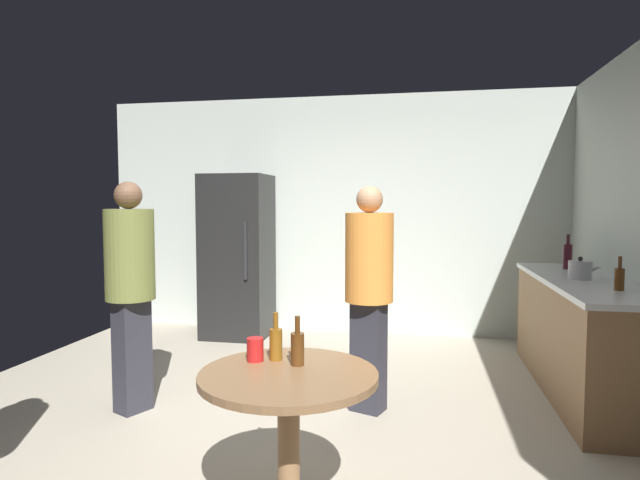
# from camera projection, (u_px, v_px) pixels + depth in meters

# --- Properties ---
(ground_plane) EXTENTS (5.20, 5.20, 0.10)m
(ground_plane) POSITION_uv_depth(u_px,v_px,m) (266.00, 429.00, 3.56)
(ground_plane) COLOR #B2A893
(wall_back) EXTENTS (5.32, 0.06, 2.70)m
(wall_back) POSITION_uv_depth(u_px,v_px,m) (331.00, 215.00, 6.04)
(wall_back) COLOR beige
(wall_back) RESTS_ON ground_plane
(refrigerator) EXTENTS (0.70, 0.68, 1.80)m
(refrigerator) POSITION_uv_depth(u_px,v_px,m) (238.00, 256.00, 5.83)
(refrigerator) COLOR black
(refrigerator) RESTS_ON ground_plane
(kitchen_counter) EXTENTS (0.64, 2.17, 0.90)m
(kitchen_counter) POSITION_uv_depth(u_px,v_px,m) (584.00, 336.00, 4.07)
(kitchen_counter) COLOR olive
(kitchen_counter) RESTS_ON ground_plane
(kettle) EXTENTS (0.24, 0.17, 0.18)m
(kettle) POSITION_uv_depth(u_px,v_px,m) (580.00, 270.00, 4.03)
(kettle) COLOR #B2B2B7
(kettle) RESTS_ON kitchen_counter
(wine_bottle_on_counter) EXTENTS (0.08, 0.08, 0.31)m
(wine_bottle_on_counter) POSITION_uv_depth(u_px,v_px,m) (568.00, 256.00, 4.65)
(wine_bottle_on_counter) COLOR #3F141E
(wine_bottle_on_counter) RESTS_ON kitchen_counter
(beer_bottle_on_counter) EXTENTS (0.06, 0.06, 0.23)m
(beer_bottle_on_counter) POSITION_uv_depth(u_px,v_px,m) (619.00, 278.00, 3.50)
(beer_bottle_on_counter) COLOR #593314
(beer_bottle_on_counter) RESTS_ON kitchen_counter
(foreground_table) EXTENTS (0.80, 0.80, 0.73)m
(foreground_table) POSITION_uv_depth(u_px,v_px,m) (289.00, 395.00, 2.33)
(foreground_table) COLOR olive
(foreground_table) RESTS_ON ground_plane
(beer_bottle_amber) EXTENTS (0.06, 0.06, 0.23)m
(beer_bottle_amber) POSITION_uv_depth(u_px,v_px,m) (276.00, 343.00, 2.49)
(beer_bottle_amber) COLOR #8C5919
(beer_bottle_amber) RESTS_ON foreground_table
(beer_bottle_brown) EXTENTS (0.06, 0.06, 0.23)m
(beer_bottle_brown) POSITION_uv_depth(u_px,v_px,m) (298.00, 347.00, 2.41)
(beer_bottle_brown) COLOR #593314
(beer_bottle_brown) RESTS_ON foreground_table
(plastic_cup_red) EXTENTS (0.08, 0.08, 0.11)m
(plastic_cup_red) POSITION_uv_depth(u_px,v_px,m) (255.00, 349.00, 2.48)
(plastic_cup_red) COLOR red
(plastic_cup_red) RESTS_ON foreground_table
(person_in_orange_shirt) EXTENTS (0.44, 0.44, 1.61)m
(person_in_orange_shirt) POSITION_uv_depth(u_px,v_px,m) (369.00, 281.00, 3.69)
(person_in_orange_shirt) COLOR #2D2D38
(person_in_orange_shirt) RESTS_ON ground_plane
(person_in_olive_shirt) EXTENTS (0.45, 0.45, 1.64)m
(person_in_olive_shirt) POSITION_uv_depth(u_px,v_px,m) (130.00, 278.00, 3.68)
(person_in_olive_shirt) COLOR #2D2D38
(person_in_olive_shirt) RESTS_ON ground_plane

